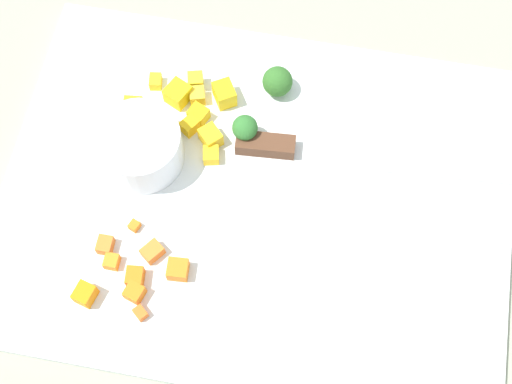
# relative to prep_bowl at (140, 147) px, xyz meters

# --- Properties ---
(ground_plane) EXTENTS (4.00, 4.00, 0.00)m
(ground_plane) POSITION_rel_prep_bowl_xyz_m (0.12, -0.02, -0.04)
(ground_plane) COLOR #989C85
(cutting_board) EXTENTS (0.49, 0.38, 0.01)m
(cutting_board) POSITION_rel_prep_bowl_xyz_m (0.12, -0.02, -0.03)
(cutting_board) COLOR white
(cutting_board) RESTS_ON ground_plane
(prep_bowl) EXTENTS (0.08, 0.08, 0.05)m
(prep_bowl) POSITION_rel_prep_bowl_xyz_m (0.00, 0.00, 0.00)
(prep_bowl) COLOR white
(prep_bowl) RESTS_ON cutting_board
(chef_knife) EXTENTS (0.29, 0.04, 0.02)m
(chef_knife) POSITION_rel_prep_bowl_xyz_m (0.19, 0.04, -0.02)
(chef_knife) COLOR silver
(chef_knife) RESTS_ON cutting_board
(carrot_dice_0) EXTENTS (0.02, 0.02, 0.02)m
(carrot_dice_0) POSITION_rel_prep_bowl_xyz_m (0.02, -0.12, -0.02)
(carrot_dice_0) COLOR orange
(carrot_dice_0) RESTS_ON cutting_board
(carrot_dice_1) EXTENTS (0.02, 0.02, 0.01)m
(carrot_dice_1) POSITION_rel_prep_bowl_xyz_m (0.04, -0.15, -0.02)
(carrot_dice_1) COLOR orange
(carrot_dice_1) RESTS_ON cutting_board
(carrot_dice_2) EXTENTS (0.01, 0.01, 0.01)m
(carrot_dice_2) POSITION_rel_prep_bowl_xyz_m (0.01, -0.07, -0.02)
(carrot_dice_2) COLOR orange
(carrot_dice_2) RESTS_ON cutting_board
(carrot_dice_3) EXTENTS (0.01, 0.02, 0.01)m
(carrot_dice_3) POSITION_rel_prep_bowl_xyz_m (-0.01, -0.10, -0.02)
(carrot_dice_3) COLOR orange
(carrot_dice_3) RESTS_ON cutting_board
(carrot_dice_4) EXTENTS (0.02, 0.02, 0.01)m
(carrot_dice_4) POSITION_rel_prep_bowl_xyz_m (0.03, -0.10, -0.02)
(carrot_dice_4) COLOR orange
(carrot_dice_4) RESTS_ON cutting_board
(carrot_dice_5) EXTENTS (0.01, 0.01, 0.01)m
(carrot_dice_5) POSITION_rel_prep_bowl_xyz_m (-0.00, -0.11, -0.02)
(carrot_dice_5) COLOR orange
(carrot_dice_5) RESTS_ON cutting_board
(carrot_dice_6) EXTENTS (0.02, 0.02, 0.02)m
(carrot_dice_6) POSITION_rel_prep_bowl_xyz_m (-0.02, -0.15, -0.01)
(carrot_dice_6) COLOR orange
(carrot_dice_6) RESTS_ON cutting_board
(carrot_dice_7) EXTENTS (0.02, 0.02, 0.02)m
(carrot_dice_7) POSITION_rel_prep_bowl_xyz_m (0.03, -0.14, -0.02)
(carrot_dice_7) COLOR orange
(carrot_dice_7) RESTS_ON cutting_board
(carrot_dice_8) EXTENTS (0.02, 0.02, 0.02)m
(carrot_dice_8) POSITION_rel_prep_bowl_xyz_m (0.06, -0.11, -0.02)
(carrot_dice_8) COLOR orange
(carrot_dice_8) RESTS_ON cutting_board
(pepper_dice_0) EXTENTS (0.02, 0.02, 0.01)m
(pepper_dice_0) POSITION_rel_prep_bowl_xyz_m (0.04, 0.07, -0.02)
(pepper_dice_0) COLOR yellow
(pepper_dice_0) RESTS_ON cutting_board
(pepper_dice_1) EXTENTS (0.03, 0.03, 0.02)m
(pepper_dice_1) POSITION_rel_prep_bowl_xyz_m (0.07, 0.08, -0.01)
(pepper_dice_1) COLOR yellow
(pepper_dice_1) RESTS_ON cutting_board
(pepper_dice_2) EXTENTS (0.03, 0.03, 0.02)m
(pepper_dice_2) POSITION_rel_prep_bowl_xyz_m (0.02, 0.07, -0.01)
(pepper_dice_2) COLOR yellow
(pepper_dice_2) RESTS_ON cutting_board
(pepper_dice_3) EXTENTS (0.02, 0.02, 0.01)m
(pepper_dice_3) POSITION_rel_prep_bowl_xyz_m (0.07, 0.01, -0.02)
(pepper_dice_3) COLOR yellow
(pepper_dice_3) RESTS_ON cutting_board
(pepper_dice_4) EXTENTS (0.02, 0.02, 0.02)m
(pepper_dice_4) POSITION_rel_prep_bowl_xyz_m (0.05, 0.05, -0.02)
(pepper_dice_4) COLOR yellow
(pepper_dice_4) RESTS_ON cutting_board
(pepper_dice_5) EXTENTS (0.02, 0.02, 0.02)m
(pepper_dice_5) POSITION_rel_prep_bowl_xyz_m (0.03, 0.09, -0.01)
(pepper_dice_5) COLOR yellow
(pepper_dice_5) RESTS_ON cutting_board
(pepper_dice_6) EXTENTS (0.03, 0.03, 0.02)m
(pepper_dice_6) POSITION_rel_prep_bowl_xyz_m (0.06, 0.03, -0.01)
(pepper_dice_6) COLOR yellow
(pepper_dice_6) RESTS_ON cutting_board
(pepper_dice_7) EXTENTS (0.02, 0.02, 0.02)m
(pepper_dice_7) POSITION_rel_prep_bowl_xyz_m (-0.02, 0.05, -0.02)
(pepper_dice_7) COLOR yellow
(pepper_dice_7) RESTS_ON cutting_board
(pepper_dice_8) EXTENTS (0.02, 0.02, 0.02)m
(pepper_dice_8) POSITION_rel_prep_bowl_xyz_m (0.04, 0.04, -0.02)
(pepper_dice_8) COLOR yellow
(pepper_dice_8) RESTS_ON cutting_board
(pepper_dice_9) EXTENTS (0.01, 0.02, 0.01)m
(pepper_dice_9) POSITION_rel_prep_bowl_xyz_m (-0.01, 0.08, -0.02)
(pepper_dice_9) COLOR yellow
(pepper_dice_9) RESTS_ON cutting_board
(broccoli_floret_0) EXTENTS (0.03, 0.03, 0.04)m
(broccoli_floret_0) POSITION_rel_prep_bowl_xyz_m (0.10, 0.04, -0.00)
(broccoli_floret_0) COLOR #98C36C
(broccoli_floret_0) RESTS_ON cutting_board
(broccoli_floret_1) EXTENTS (0.03, 0.03, 0.03)m
(broccoli_floret_1) POSITION_rel_prep_bowl_xyz_m (0.11, 0.10, -0.01)
(broccoli_floret_1) COLOR #8BB85E
(broccoli_floret_1) RESTS_ON cutting_board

